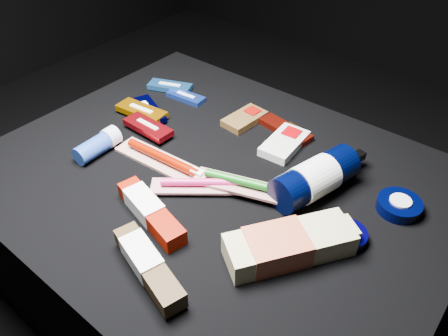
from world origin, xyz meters
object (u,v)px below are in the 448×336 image
Objects in this scene: deodorant_stick at (98,145)px; toothpaste_carton_red at (149,210)px; bodywash_bottle at (287,245)px; lotion_bottle at (315,178)px.

deodorant_stick is 0.58× the size of toothpaste_carton_red.
deodorant_stick is 0.24m from toothpaste_carton_red.
bodywash_bottle reaches higher than toothpaste_carton_red.
lotion_bottle is at bearing 138.87° from bodywash_bottle.
bodywash_bottle is 2.08× the size of deodorant_stick.
deodorant_stick is (-0.49, -0.02, -0.00)m from bodywash_bottle.
bodywash_bottle is at bearing -60.94° from lotion_bottle.
lotion_bottle is 0.18m from bodywash_bottle.
lotion_bottle reaches higher than bodywash_bottle.
toothpaste_carton_red is at bearing -114.70° from lotion_bottle.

